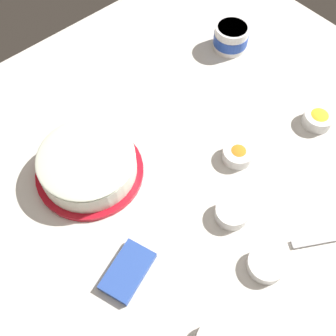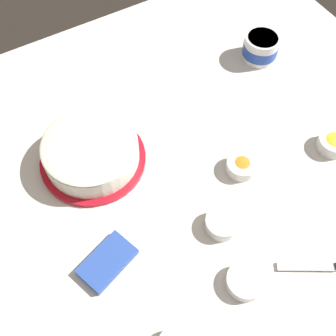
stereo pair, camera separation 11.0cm
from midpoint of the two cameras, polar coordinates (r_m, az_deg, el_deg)
ground_plane at (r=1.13m, az=3.13°, el=-1.28°), size 1.54×1.54×0.00m
frosted_cake at (r=1.13m, az=-13.89°, el=0.23°), size 0.30×0.30×0.09m
frosting_tub at (r=1.43m, az=6.54°, el=17.60°), size 0.12×0.12×0.08m
sprinkle_bowl_yellow at (r=1.27m, az=17.95°, el=6.44°), size 0.09×0.09×0.04m
sprinkle_bowl_green at (r=1.02m, az=10.50°, el=-13.36°), size 0.09×0.09×0.03m
sprinkle_bowl_orange at (r=1.15m, az=7.06°, el=1.77°), size 0.09×0.09×0.04m
sprinkle_bowl_pink at (r=1.06m, az=5.99°, el=-6.45°), size 0.09×0.09×0.04m
candy_box_lower at (r=1.02m, az=-8.83°, el=-14.32°), size 0.16×0.12×0.02m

